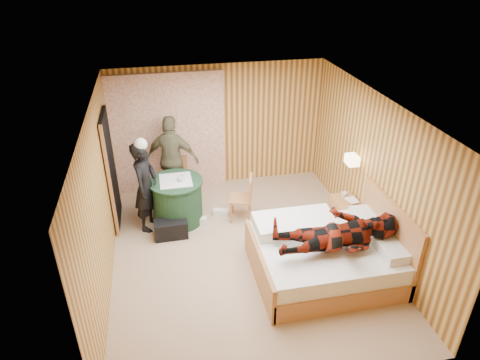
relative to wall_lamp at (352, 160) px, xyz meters
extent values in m
cube|color=tan|center=(-1.92, -0.45, -1.30)|extent=(4.20, 5.00, 0.01)
cube|color=silver|center=(-1.92, -0.45, 1.20)|extent=(4.20, 5.00, 0.01)
cube|color=#D9AE53|center=(-1.92, 2.05, -0.05)|extent=(4.20, 0.02, 2.50)
cube|color=#D9AE53|center=(-4.02, -0.45, -0.05)|extent=(0.02, 5.00, 2.50)
cube|color=#D9AE53|center=(0.18, -0.45, -0.05)|extent=(0.02, 5.00, 2.50)
cube|color=white|center=(-2.92, 1.98, -0.10)|extent=(2.20, 0.08, 2.40)
cube|color=black|center=(-3.98, 0.95, -0.28)|extent=(0.06, 0.90, 2.05)
cylinder|color=gold|center=(0.08, 0.00, 0.00)|extent=(0.18, 0.04, 0.04)
cube|color=#FFDCB2|center=(0.00, 0.00, 0.00)|extent=(0.18, 0.24, 0.16)
cube|color=#BB824C|center=(-0.82, -1.17, -1.14)|extent=(2.09, 1.67, 0.31)
cube|color=white|center=(-0.82, -1.17, -0.86)|extent=(2.02, 1.61, 0.26)
cube|color=#BB824C|center=(-1.87, -1.17, -1.01)|extent=(0.06, 1.67, 0.58)
cube|color=#BB824C|center=(0.14, -1.17, -0.73)|extent=(0.06, 1.67, 1.15)
cube|color=silver|center=(-0.01, -1.57, -0.65)|extent=(0.40, 0.57, 0.15)
cube|color=silver|center=(-0.01, -0.78, -0.65)|extent=(0.40, 0.57, 0.15)
cube|color=white|center=(-1.19, -0.70, -0.63)|extent=(1.25, 0.63, 0.19)
cube|color=#BB824C|center=(-0.04, -0.08, -1.02)|extent=(0.41, 0.56, 0.56)
cube|color=#BB824C|center=(-0.04, -0.08, -0.84)|extent=(0.43, 0.58, 0.03)
cylinder|color=#1B3C22|center=(-2.91, 0.73, -0.90)|extent=(0.88, 0.88, 0.81)
cylinder|color=#1B3C22|center=(-2.91, 0.73, -0.49)|extent=(0.95, 0.95, 0.03)
cube|color=silver|center=(-2.91, 0.73, -0.46)|extent=(0.70, 0.70, 0.01)
cube|color=#BB824C|center=(-2.91, 1.40, -0.85)|extent=(0.54, 0.54, 0.05)
cube|color=#BB824C|center=(-2.84, 1.57, -0.60)|extent=(0.41, 0.19, 0.46)
cylinder|color=#BB824C|center=(-3.13, 1.30, -1.08)|extent=(0.04, 0.04, 0.43)
cylinder|color=#BB824C|center=(-2.69, 1.49, -1.08)|extent=(0.04, 0.04, 0.43)
cube|color=#BB824C|center=(-1.78, 0.57, -0.88)|extent=(0.49, 0.49, 0.05)
cube|color=#BB824C|center=(-1.61, 0.52, -0.64)|extent=(0.15, 0.39, 0.43)
cylinder|color=#BB824C|center=(-1.89, 0.76, -1.10)|extent=(0.04, 0.04, 0.40)
cylinder|color=#BB824C|center=(-1.67, 0.37, -1.10)|extent=(0.04, 0.04, 0.40)
cube|color=black|center=(-3.07, 0.26, -1.14)|extent=(0.56, 0.31, 0.32)
cube|color=silver|center=(-2.12, 0.73, -1.24)|extent=(0.31, 0.20, 0.13)
cube|color=silver|center=(-2.57, 0.54, -1.23)|extent=(0.32, 0.18, 0.13)
imported|color=black|center=(-3.42, 0.65, -0.48)|extent=(0.59, 0.70, 1.63)
imported|color=#6A6547|center=(-2.91, 1.53, -0.44)|extent=(1.09, 0.75, 1.72)
imported|color=maroon|center=(-0.77, -1.37, -0.30)|extent=(0.86, 0.67, 1.77)
imported|color=silver|center=(-0.04, -0.13, -0.73)|extent=(0.21, 0.25, 0.02)
imported|color=silver|center=(-0.04, -0.13, -0.71)|extent=(0.17, 0.23, 0.02)
imported|color=silver|center=(-0.04, 0.05, -0.70)|extent=(0.13, 0.13, 0.09)
imported|color=silver|center=(-2.81, 0.68, -0.41)|extent=(0.16, 0.16, 0.10)
camera|label=1|loc=(-3.12, -5.88, 3.14)|focal=32.00mm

